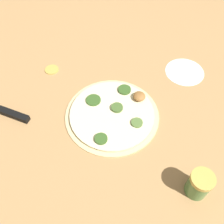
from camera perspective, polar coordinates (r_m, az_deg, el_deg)
The scene contains 5 objects.
ground_plane at distance 0.78m, azimuth -0.00°, elevation -0.74°, with size 3.00×3.00×0.00m, color tan.
pizza at distance 0.78m, azimuth 0.22°, elevation -0.33°, with size 0.28×0.28×0.03m.
spice_jar at distance 0.67m, azimuth 18.45°, elevation -14.70°, with size 0.06×0.06×0.08m.
loose_cap at distance 0.93m, azimuth -13.01°, elevation 9.07°, with size 0.05×0.05×0.01m.
flour_patch at distance 0.93m, azimuth 15.52°, elevation 8.44°, with size 0.13×0.13×0.00m.
Camera 1 is at (0.29, -0.35, 0.64)m, focal length 42.00 mm.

